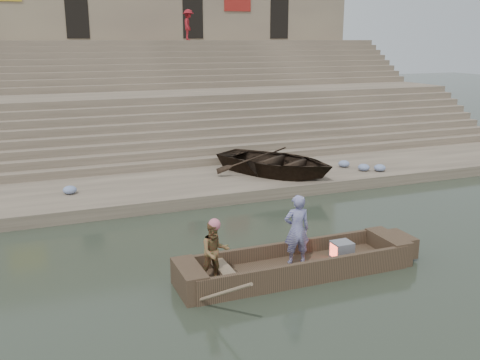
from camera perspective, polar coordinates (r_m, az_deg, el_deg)
ground at (r=12.20m, az=5.97°, el=-10.94°), size 120.00×120.00×0.00m
lower_landing at (r=19.13m, az=-5.11°, el=-0.68°), size 32.00×4.00×0.40m
mid_landing at (r=26.02m, az=-9.95°, el=5.97°), size 32.00×3.00×2.80m
upper_landing at (r=32.73m, az=-12.63°, el=9.72°), size 32.00×3.00×5.20m
ghat_steps at (r=27.61m, az=-10.72°, el=7.27°), size 32.00×11.00×5.20m
building_wall at (r=36.57m, az=-13.96°, el=14.85°), size 32.00×5.07×11.20m
main_rowboat at (r=12.63m, az=5.95°, el=-9.46°), size 5.00×1.30×0.22m
rowboat_trim at (r=12.64m, az=6.82°, el=-8.50°), size 6.04×2.63×2.02m
standing_man at (r=12.41m, az=6.05°, el=-5.26°), size 0.66×0.49×1.65m
rowing_man at (r=11.52m, az=-2.69°, el=-7.62°), size 0.66×0.51×1.35m
television at (r=13.08m, az=10.72°, el=-7.30°), size 0.46×0.42×0.40m
beached_rowboat at (r=19.91m, az=3.81°, el=1.96°), size 5.27×5.65×0.95m
pedestrian at (r=32.63m, az=-5.50°, el=16.09°), size 1.00×1.28×1.74m
cloth_bundles at (r=20.03m, az=6.38°, el=0.97°), size 11.66×1.58×0.26m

